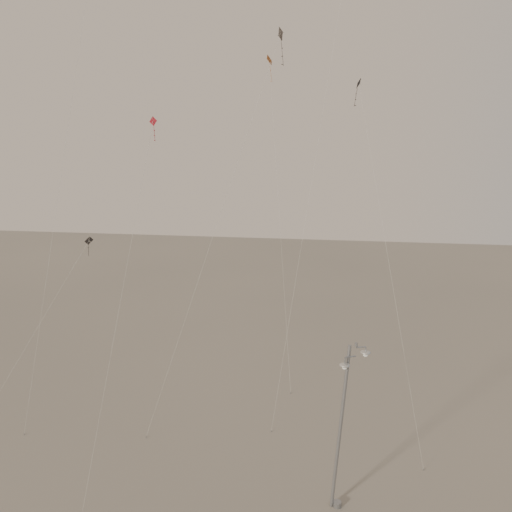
# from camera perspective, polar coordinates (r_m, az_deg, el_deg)

# --- Properties ---
(ground) EXTENTS (160.00, 160.00, 0.00)m
(ground) POSITION_cam_1_polar(r_m,az_deg,el_deg) (30.30, -2.00, -25.77)
(ground) COLOR gray
(ground) RESTS_ON ground
(street_lamp) EXTENTS (1.75, 0.96, 9.30)m
(street_lamp) POSITION_cam_1_polar(r_m,az_deg,el_deg) (27.16, 9.94, -18.22)
(street_lamp) COLOR #96989E
(street_lamp) RESTS_ON ground
(kite_0) EXTENTS (3.49, 10.40, 36.49)m
(kite_0) POSITION_cam_1_polar(r_m,az_deg,el_deg) (39.78, -19.17, 23.67)
(kite_0) COLOR maroon
(kite_0) RESTS_ON ground
(kite_1) EXTENTS (8.37, 4.71, 25.84)m
(kite_1) POSITION_cam_1_polar(r_m,az_deg,el_deg) (31.82, -1.01, 13.59)
(kite_1) COLOR black
(kite_1) RESTS_ON ground
(kite_3) EXTENTS (0.62, 12.96, 20.70)m
(kite_3) POSITION_cam_1_polar(r_m,az_deg,el_deg) (31.55, -13.49, 4.65)
(kite_3) COLOR maroon
(kite_3) RESTS_ON ground
(kite_4) EXTENTS (4.81, 5.40, 22.83)m
(kite_4) POSITION_cam_1_polar(r_m,az_deg,el_deg) (31.24, 13.51, 7.78)
(kite_4) COLOR black
(kite_4) RESTS_ON ground
(kite_5) EXTENTS (3.93, 14.09, 27.25)m
(kite_5) POSITION_cam_1_polar(r_m,az_deg,el_deg) (47.03, 1.96, 15.71)
(kite_5) COLOR #A14B1A
(kite_5) RESTS_ON ground
(kite_6) EXTENTS (5.06, 8.80, 12.33)m
(kite_6) POSITION_cam_1_polar(r_m,az_deg,el_deg) (38.17, -21.13, -3.01)
(kite_6) COLOR black
(kite_6) RESTS_ON ground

